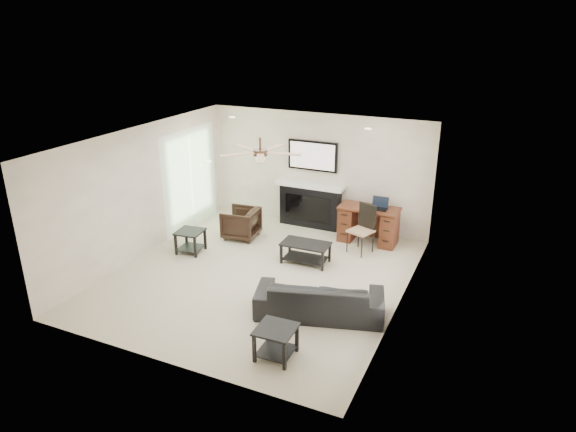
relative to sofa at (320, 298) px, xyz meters
The scene contains 10 objects.
room_shell 2.05m from the sofa, 146.07° to the left, with size 5.50×5.54×2.52m.
sofa is the anchor object (origin of this frame).
armchair 3.37m from the sofa, 140.41° to the left, with size 0.68×0.70×0.64m, color black.
coffee_table 1.84m from the sofa, 119.36° to the left, with size 0.90×0.50×0.40m, color black.
end_table_near 1.26m from the sofa, 96.84° to the right, with size 0.52×0.52×0.45m, color black.
end_table_left 3.34m from the sofa, 160.75° to the left, with size 0.50×0.50×0.45m, color black.
fireplace_unit 3.74m from the sofa, 114.54° to the left, with size 1.52×0.34×1.91m, color black.
desk 3.03m from the sofa, 91.85° to the left, with size 1.22×0.56×0.76m, color #442511.
desk_chair 2.48m from the sofa, 92.26° to the left, with size 0.42×0.44×0.97m, color black.
laptop 3.06m from the sofa, 88.04° to the left, with size 0.33×0.24×0.23m, color black.
Camera 1 is at (3.86, -7.29, 4.33)m, focal length 32.00 mm.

